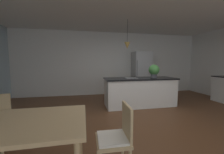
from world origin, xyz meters
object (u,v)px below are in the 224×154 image
object	(u,v)px
kitchen_island	(140,91)
refrigerator	(141,73)
chair_kitchen_end	(117,137)
potted_plant_on_island	(154,70)

from	to	relation	value
kitchen_island	refrigerator	world-z (taller)	refrigerator
refrigerator	kitchen_island	bearing A→B (deg)	-114.72
chair_kitchen_end	refrigerator	world-z (taller)	refrigerator
chair_kitchen_end	refrigerator	xyz separation A→B (m)	(2.10, 4.15, 0.46)
chair_kitchen_end	kitchen_island	distance (m)	2.95
chair_kitchen_end	refrigerator	size ratio (longest dim) A/B	0.47
chair_kitchen_end	kitchen_island	size ratio (longest dim) A/B	0.38
chair_kitchen_end	potted_plant_on_island	distance (m)	3.27
kitchen_island	chair_kitchen_end	bearing A→B (deg)	-118.13
chair_kitchen_end	potted_plant_on_island	bearing A→B (deg)	54.33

